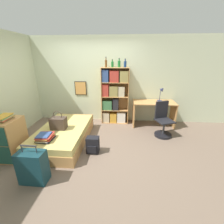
{
  "coord_description": "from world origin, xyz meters",
  "views": [
    {
      "loc": [
        0.82,
        -3.18,
        1.97
      ],
      "look_at": [
        0.56,
        0.19,
        0.75
      ],
      "focal_mm": 24.0,
      "sensor_mm": 36.0,
      "label": 1
    }
  ],
  "objects_px": {
    "book_stack_on_bed": "(45,137)",
    "backpack": "(93,145)",
    "bed": "(64,134)",
    "bottle_clear": "(119,64)",
    "bottle_blue": "(125,64)",
    "suitcase": "(33,167)",
    "dresser": "(7,139)",
    "handbag": "(58,123)",
    "bottle_brown": "(112,64)",
    "bottle_green": "(106,63)",
    "magazine_pile_on_dresser": "(3,118)",
    "desk_lamp": "(162,92)",
    "desk": "(154,109)",
    "desk_chair": "(163,125)",
    "bookcase": "(114,97)"
  },
  "relations": [
    {
      "from": "bed",
      "to": "magazine_pile_on_dresser",
      "type": "distance_m",
      "value": 1.31
    },
    {
      "from": "handbag",
      "to": "desk_chair",
      "type": "distance_m",
      "value": 2.65
    },
    {
      "from": "suitcase",
      "to": "desk_chair",
      "type": "xyz_separation_m",
      "value": [
        2.52,
        1.82,
        0.01
      ]
    },
    {
      "from": "bottle_clear",
      "to": "desk_chair",
      "type": "height_order",
      "value": "bottle_clear"
    },
    {
      "from": "book_stack_on_bed",
      "to": "bottle_clear",
      "type": "distance_m",
      "value": 2.79
    },
    {
      "from": "bookcase",
      "to": "desk_lamp",
      "type": "distance_m",
      "value": 1.43
    },
    {
      "from": "handbag",
      "to": "bookcase",
      "type": "bearing_deg",
      "value": 48.47
    },
    {
      "from": "handbag",
      "to": "desk",
      "type": "height_order",
      "value": "handbag"
    },
    {
      "from": "suitcase",
      "to": "desk_lamp",
      "type": "distance_m",
      "value": 3.72
    },
    {
      "from": "backpack",
      "to": "magazine_pile_on_dresser",
      "type": "bearing_deg",
      "value": -169.58
    },
    {
      "from": "bottle_green",
      "to": "desk_lamp",
      "type": "xyz_separation_m",
      "value": [
        1.65,
        -0.03,
        -0.79
      ]
    },
    {
      "from": "book_stack_on_bed",
      "to": "bottle_green",
      "type": "bearing_deg",
      "value": 61.45
    },
    {
      "from": "bottle_blue",
      "to": "desk_lamp",
      "type": "height_order",
      "value": "bottle_blue"
    },
    {
      "from": "bed",
      "to": "book_stack_on_bed",
      "type": "xyz_separation_m",
      "value": [
        -0.13,
        -0.62,
        0.26
      ]
    },
    {
      "from": "bottle_brown",
      "to": "backpack",
      "type": "distance_m",
      "value": 2.41
    },
    {
      "from": "bottle_blue",
      "to": "backpack",
      "type": "relative_size",
      "value": 0.65
    },
    {
      "from": "bottle_brown",
      "to": "desk_chair",
      "type": "bearing_deg",
      "value": -30.58
    },
    {
      "from": "bottle_brown",
      "to": "bottle_clear",
      "type": "xyz_separation_m",
      "value": [
        0.2,
        -0.0,
        0.01
      ]
    },
    {
      "from": "bottle_green",
      "to": "bottle_blue",
      "type": "bearing_deg",
      "value": -1.76
    },
    {
      "from": "handbag",
      "to": "backpack",
      "type": "xyz_separation_m",
      "value": [
        0.87,
        -0.34,
        -0.35
      ]
    },
    {
      "from": "bed",
      "to": "bottle_clear",
      "type": "relative_size",
      "value": 7.55
    },
    {
      "from": "suitcase",
      "to": "desk_chair",
      "type": "distance_m",
      "value": 3.1
    },
    {
      "from": "bed",
      "to": "suitcase",
      "type": "bearing_deg",
      "value": -90.28
    },
    {
      "from": "handbag",
      "to": "backpack",
      "type": "height_order",
      "value": "handbag"
    },
    {
      "from": "book_stack_on_bed",
      "to": "backpack",
      "type": "bearing_deg",
      "value": 12.35
    },
    {
      "from": "dresser",
      "to": "bookcase",
      "type": "distance_m",
      "value": 2.89
    },
    {
      "from": "handbag",
      "to": "bottle_clear",
      "type": "distance_m",
      "value": 2.35
    },
    {
      "from": "bottle_green",
      "to": "bottle_blue",
      "type": "relative_size",
      "value": 1.2
    },
    {
      "from": "suitcase",
      "to": "bottle_blue",
      "type": "distance_m",
      "value": 3.35
    },
    {
      "from": "bottle_green",
      "to": "desk_lamp",
      "type": "height_order",
      "value": "bottle_green"
    },
    {
      "from": "magazine_pile_on_dresser",
      "to": "desk_chair",
      "type": "xyz_separation_m",
      "value": [
        3.36,
        1.23,
        -0.59
      ]
    },
    {
      "from": "suitcase",
      "to": "dresser",
      "type": "xyz_separation_m",
      "value": [
        -0.89,
        0.61,
        0.13
      ]
    },
    {
      "from": "handbag",
      "to": "book_stack_on_bed",
      "type": "xyz_separation_m",
      "value": [
        -0.06,
        -0.54,
        -0.08
      ]
    },
    {
      "from": "handbag",
      "to": "book_stack_on_bed",
      "type": "relative_size",
      "value": 1.25
    },
    {
      "from": "dresser",
      "to": "bottle_brown",
      "type": "height_order",
      "value": "bottle_brown"
    },
    {
      "from": "bottle_brown",
      "to": "desk_lamp",
      "type": "xyz_separation_m",
      "value": [
        1.47,
        -0.07,
        -0.77
      ]
    },
    {
      "from": "suitcase",
      "to": "bookcase",
      "type": "distance_m",
      "value": 2.91
    },
    {
      "from": "suitcase",
      "to": "dresser",
      "type": "relative_size",
      "value": 0.83
    },
    {
      "from": "bottle_clear",
      "to": "bottle_blue",
      "type": "xyz_separation_m",
      "value": [
        0.17,
        -0.05,
        -0.0
      ]
    },
    {
      "from": "suitcase",
      "to": "bottle_brown",
      "type": "xyz_separation_m",
      "value": [
        1.11,
        2.65,
        1.52
      ]
    },
    {
      "from": "bookcase",
      "to": "bottle_green",
      "type": "height_order",
      "value": "bottle_green"
    },
    {
      "from": "magazine_pile_on_dresser",
      "to": "backpack",
      "type": "relative_size",
      "value": 1.05
    },
    {
      "from": "suitcase",
      "to": "magazine_pile_on_dresser",
      "type": "relative_size",
      "value": 1.81
    },
    {
      "from": "magazine_pile_on_dresser",
      "to": "desk_lamp",
      "type": "distance_m",
      "value": 3.96
    },
    {
      "from": "dresser",
      "to": "desk",
      "type": "bearing_deg",
      "value": 29.63
    },
    {
      "from": "bottle_clear",
      "to": "bed",
      "type": "bearing_deg",
      "value": -133.85
    },
    {
      "from": "book_stack_on_bed",
      "to": "magazine_pile_on_dresser",
      "type": "bearing_deg",
      "value": -172.13
    },
    {
      "from": "dresser",
      "to": "backpack",
      "type": "distance_m",
      "value": 1.74
    },
    {
      "from": "dresser",
      "to": "desk",
      "type": "xyz_separation_m",
      "value": [
        3.26,
        1.85,
        0.1
      ]
    },
    {
      "from": "handbag",
      "to": "dresser",
      "type": "bearing_deg",
      "value": -143.44
    }
  ]
}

